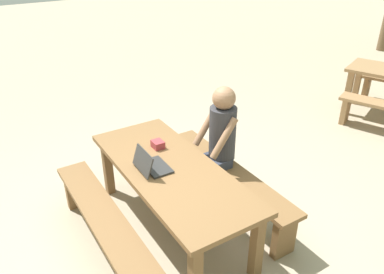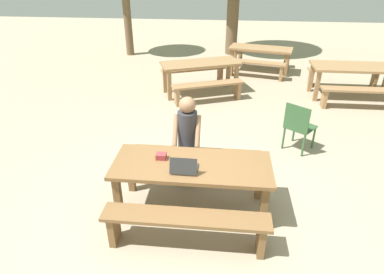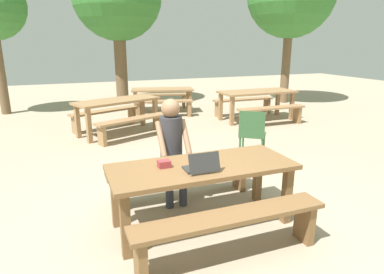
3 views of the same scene
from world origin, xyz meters
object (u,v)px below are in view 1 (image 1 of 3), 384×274
Objects in this scene: picnic_table_front at (171,177)px; laptop at (151,165)px; person_seated at (219,138)px; small_pouch at (158,144)px.

laptop reaches higher than picnic_table_front.
person_seated reaches higher than laptop.
picnic_table_front is 0.44m from small_pouch.
person_seated is (0.28, 0.57, 0.04)m from small_pouch.
picnic_table_front is 6.07× the size of laptop.
picnic_table_front is at bearing -114.90° from laptop.
small_pouch is at bearing 168.93° from picnic_table_front.
picnic_table_front is at bearing -11.07° from small_pouch.
small_pouch is at bearing -35.50° from laptop.
laptop is at bearing -36.39° from small_pouch.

